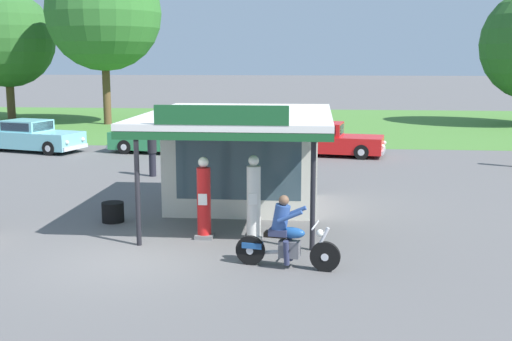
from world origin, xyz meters
name	(u,v)px	position (x,y,z in m)	size (l,w,h in m)	color
ground_plane	(137,258)	(0.00, 0.00, 0.00)	(300.00, 300.00, 0.00)	#5B5959
grass_verge_strip	(259,123)	(0.00, 30.00, 0.00)	(120.00, 24.00, 0.01)	#477A33
service_station_kiosk	(244,152)	(1.84, 5.03, 1.69)	(5.01, 6.79, 3.38)	beige
gas_pump_nearside	(204,201)	(1.23, 1.72, 0.93)	(0.44, 0.44, 2.04)	slate
gas_pump_offside	(254,201)	(2.46, 1.72, 0.96)	(0.44, 0.44, 2.10)	slate
motorcycle_with_rider	(286,238)	(3.34, -0.37, 0.65)	(2.25, 0.76, 1.58)	black
parked_car_back_row_centre_left	(32,137)	(-9.58, 15.76, 0.68)	(5.28, 3.11, 1.48)	#7AC6D1
parked_car_back_row_left	(322,140)	(4.23, 15.81, 0.68)	(5.75, 2.75, 1.50)	red
parked_car_back_row_centre_right	(167,138)	(-3.04, 15.80, 0.69)	(5.69, 2.66, 1.50)	#2D844C
bystander_chatting_near_pumps	(152,152)	(-2.17, 9.82, 0.94)	(0.34, 0.34, 1.77)	black
tree_oak_far_left	(7,41)	(-18.27, 31.40, 5.59)	(6.83, 6.83, 9.12)	brown
tree_oak_far_right	(103,13)	(-10.04, 28.35, 7.28)	(7.53, 7.53, 11.06)	brown
spare_tire_stack	(113,212)	(-1.52, 3.05, 0.27)	(0.60, 0.60, 0.54)	black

